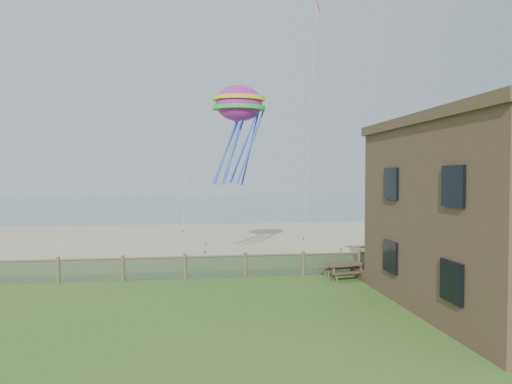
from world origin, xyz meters
TOP-DOWN VIEW (x-y plane):
  - ground at (0.00, 0.00)m, footprint 160.00×160.00m
  - sand_beach at (0.00, 22.00)m, footprint 72.00×20.00m
  - ocean at (0.00, 66.00)m, footprint 160.00×68.00m
  - chainlink_fence at (0.00, 6.00)m, footprint 36.20×0.20m
  - motel_deck at (13.00, 5.00)m, footprint 15.00×2.00m
  - picnic_table at (4.86, 5.00)m, footprint 2.19×1.82m
  - octopus_kite at (0.13, 10.43)m, footprint 3.68×3.08m

SIDE VIEW (x-z plane):
  - ground at x=0.00m, z-range 0.00..0.00m
  - ocean at x=0.00m, z-range -0.01..0.01m
  - sand_beach at x=0.00m, z-range -0.01..0.01m
  - motel_deck at x=13.00m, z-range 0.00..0.50m
  - picnic_table at x=4.86m, z-range 0.00..0.82m
  - chainlink_fence at x=0.00m, z-range -0.07..1.18m
  - octopus_kite at x=0.13m, z-range 4.53..11.01m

